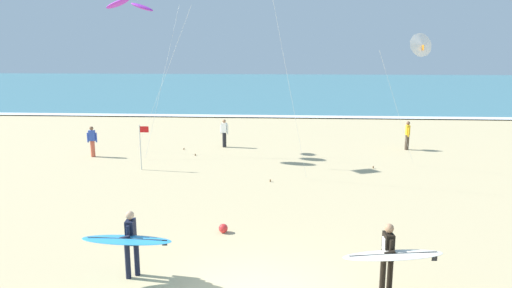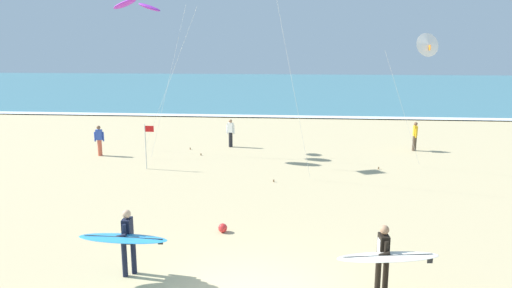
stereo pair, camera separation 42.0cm
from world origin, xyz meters
name	(u,v)px [view 2 (the right image)]	position (x,y,z in m)	size (l,w,h in m)	color
ocean_water	(293,87)	(0.00, 57.88, 0.04)	(160.00, 60.00, 0.08)	teal
shoreline_foam	(286,116)	(0.00, 28.18, 0.09)	(160.00, 1.26, 0.01)	white
surfer_lead	(126,238)	(-3.01, 0.92, 1.05)	(2.14, 0.99, 1.71)	black
surfer_trailing	(385,256)	(3.05, 0.50, 1.05)	(2.23, 0.99, 1.71)	black
kite_delta_ivory_mid	(428,45)	(6.79, 12.84, 5.65)	(2.61, 1.02, 6.23)	white
kite_arc_cobalt_low	(138,3)	(-7.35, 15.15, 7.79)	(4.39, 3.09, 8.17)	purple
bystander_white_top	(231,133)	(-2.78, 16.48, 0.81)	(0.48, 0.27, 1.59)	black
bystander_blue_top	(99,140)	(-9.25, 13.68, 0.81)	(0.49, 0.23, 1.59)	#D8593F
bystander_yellow_top	(415,136)	(7.37, 16.45, 0.81)	(0.22, 0.50, 1.59)	#4C3D2D
lifeguard_flag	(147,142)	(-5.90, 11.25, 1.27)	(0.45, 0.05, 2.10)	silver
beach_ball	(223,228)	(-1.17, 4.03, 0.14)	(0.28, 0.28, 0.28)	red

